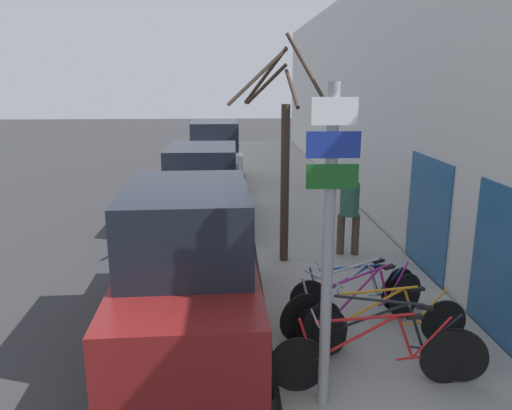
{
  "coord_description": "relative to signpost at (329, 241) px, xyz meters",
  "views": [
    {
      "loc": [
        0.44,
        -0.6,
        3.78
      ],
      "look_at": [
        0.91,
        8.31,
        1.55
      ],
      "focal_mm": 35.0,
      "sensor_mm": 36.0,
      "label": 1
    }
  ],
  "objects": [
    {
      "name": "bicycle_2",
      "position": [
        1.07,
        1.18,
        -1.58
      ],
      "size": [
        2.38,
        0.44,
        0.9
      ],
      "rotation": [
        0.0,
        0.0,
        1.64
      ],
      "color": "black",
      "rests_on": "sidewalk_curb"
    },
    {
      "name": "bicycle_3",
      "position": [
        0.93,
        1.61,
        -1.55
      ],
      "size": [
        2.13,
        1.34,
        0.99
      ],
      "rotation": [
        0.0,
        0.0,
        2.13
      ],
      "color": "black",
      "rests_on": "sidewalk_curb"
    },
    {
      "name": "bicycle_0",
      "position": [
        0.66,
        0.27,
        -1.56
      ],
      "size": [
        2.55,
        0.44,
        0.97
      ],
      "rotation": [
        0.0,
        0.0,
        1.6
      ],
      "color": "black",
      "rests_on": "sidewalk_curb"
    },
    {
      "name": "parked_car_0",
      "position": [
        -1.64,
        1.79,
        -1.05
      ],
      "size": [
        2.19,
        4.83,
        2.39
      ],
      "rotation": [
        0.0,
        0.0,
        0.03
      ],
      "color": "maroon",
      "rests_on": "ground"
    },
    {
      "name": "signpost",
      "position": [
        0.0,
        0.0,
        0.0
      ],
      "size": [
        0.55,
        0.14,
        3.63
      ],
      "color": "#939399",
      "rests_on": "sidewalk_curb"
    },
    {
      "name": "parked_car_1",
      "position": [
        -1.75,
        7.62,
        -1.12
      ],
      "size": [
        2.14,
        4.49,
        2.19
      ],
      "rotation": [
        0.0,
        0.0,
        -0.01
      ],
      "color": "navy",
      "rests_on": "ground"
    },
    {
      "name": "ground_plane",
      "position": [
        -1.48,
        6.78,
        -2.12
      ],
      "size": [
        80.0,
        80.0,
        0.0
      ],
      "primitive_type": "plane",
      "color": "#333335"
    },
    {
      "name": "bicycle_5",
      "position": [
        0.92,
        2.21,
        -1.61
      ],
      "size": [
        2.1,
        0.44,
        0.84
      ],
      "rotation": [
        0.0,
        0.0,
        1.62
      ],
      "color": "black",
      "rests_on": "sidewalk_curb"
    },
    {
      "name": "pedestrian_near",
      "position": [
        1.46,
        5.04,
        -0.93
      ],
      "size": [
        0.47,
        0.4,
        1.8
      ],
      "rotation": [
        0.0,
        0.0,
        -0.17
      ],
      "color": "#4C3D2D",
      "rests_on": "sidewalk_curb"
    },
    {
      "name": "sidewalk_curb",
      "position": [
        1.12,
        9.58,
        -2.04
      ],
      "size": [
        3.2,
        32.0,
        0.15
      ],
      "color": "#9E9B93",
      "rests_on": "ground"
    },
    {
      "name": "parked_car_2",
      "position": [
        -1.59,
        12.86,
        -1.04
      ],
      "size": [
        2.16,
        4.2,
        2.39
      ],
      "rotation": [
        0.0,
        0.0,
        0.04
      ],
      "color": "silver",
      "rests_on": "ground"
    },
    {
      "name": "bicycle_1",
      "position": [
        0.94,
        0.68,
        -1.56
      ],
      "size": [
        2.25,
        0.98,
        0.97
      ],
      "rotation": [
        0.0,
        0.0,
        1.17
      ],
      "color": "black",
      "rests_on": "sidewalk_curb"
    },
    {
      "name": "building_facade",
      "position": [
        2.87,
        9.51,
        1.11
      ],
      "size": [
        0.23,
        32.0,
        6.5
      ],
      "color": "silver",
      "rests_on": "ground"
    },
    {
      "name": "street_tree",
      "position": [
        0.01,
        4.72,
        0.18
      ],
      "size": [
        1.89,
        2.04,
        4.51
      ],
      "color": "#3D2D23",
      "rests_on": "sidewalk_curb"
    },
    {
      "name": "bicycle_4",
      "position": [
        0.8,
        1.88,
        -1.55
      ],
      "size": [
        2.36,
        1.27,
        0.99
      ],
      "rotation": [
        0.0,
        0.0,
        2.06
      ],
      "color": "black",
      "rests_on": "sidewalk_curb"
    }
  ]
}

